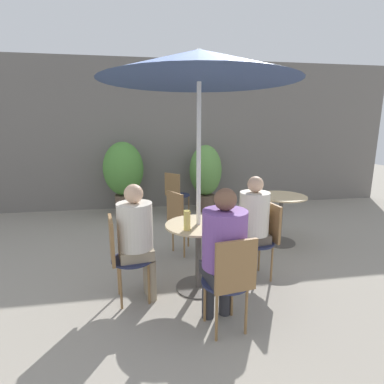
{
  "coord_description": "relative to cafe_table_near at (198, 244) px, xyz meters",
  "views": [
    {
      "loc": [
        -0.43,
        -2.74,
        1.7
      ],
      "look_at": [
        0.11,
        0.53,
        0.97
      ],
      "focal_mm": 28.0,
      "sensor_mm": 36.0,
      "label": 1
    }
  ],
  "objects": [
    {
      "name": "seated_person_2",
      "position": [
        0.62,
        0.1,
        0.21
      ],
      "size": [
        0.35,
        0.33,
        1.18
      ],
      "rotation": [
        0.0,
        0.0,
        -1.42
      ],
      "color": "brown",
      "rests_on": "ground_plane"
    },
    {
      "name": "seated_person_1",
      "position": [
        0.1,
        -0.62,
        0.22
      ],
      "size": [
        0.37,
        0.4,
        1.22
      ],
      "rotation": [
        0.0,
        0.0,
        3.3
      ],
      "color": "#2D2D33",
      "rests_on": "ground_plane"
    },
    {
      "name": "bistro_chair_2",
      "position": [
        0.77,
        0.12,
        0.02
      ],
      "size": [
        0.43,
        0.41,
        0.87
      ],
      "rotation": [
        0.0,
        0.0,
        -1.42
      ],
      "color": "#232847",
      "rests_on": "ground_plane"
    },
    {
      "name": "beer_glass_1",
      "position": [
        0.19,
        0.1,
        0.3
      ],
      "size": [
        0.06,
        0.06,
        0.15
      ],
      "color": "beige",
      "rests_on": "cafe_table_near"
    },
    {
      "name": "bistro_chair_4",
      "position": [
        0.04,
        2.5,
        0.02
      ],
      "size": [
        0.47,
        0.46,
        0.87
      ],
      "rotation": [
        0.0,
        0.0,
        2.33
      ],
      "color": "#232847",
      "rests_on": "ground_plane"
    },
    {
      "name": "ground_plane",
      "position": [
        -0.11,
        -0.13,
        -0.49
      ],
      "size": [
        20.0,
        20.0,
        0.0
      ],
      "primitive_type": "plane",
      "color": "gray"
    },
    {
      "name": "potted_plant_0",
      "position": [
        -0.91,
        2.91,
        0.35
      ],
      "size": [
        0.76,
        0.76,
        1.41
      ],
      "color": "brown",
      "rests_on": "ground_plane"
    },
    {
      "name": "cafe_table_far",
      "position": [
        1.42,
        1.06,
        0.01
      ],
      "size": [
        0.71,
        0.71,
        0.72
      ],
      "color": "#514C47",
      "rests_on": "ground_plane"
    },
    {
      "name": "potted_plant_1",
      "position": [
        0.7,
        2.97,
        0.27
      ],
      "size": [
        0.65,
        0.65,
        1.33
      ],
      "color": "brown",
      "rests_on": "ground_plane"
    },
    {
      "name": "bistro_chair_1",
      "position": [
        0.12,
        -0.77,
        0.02
      ],
      "size": [
        0.41,
        0.43,
        0.87
      ],
      "rotation": [
        0.0,
        0.0,
        -2.99
      ],
      "color": "#232847",
      "rests_on": "ground_plane"
    },
    {
      "name": "bistro_chair_0",
      "position": [
        -0.77,
        -0.12,
        0.02
      ],
      "size": [
        0.43,
        0.41,
        0.87
      ],
      "rotation": [
        0.0,
        0.0,
        -4.56
      ],
      "color": "#232847",
      "rests_on": "ground_plane"
    },
    {
      "name": "bistro_chair_3",
      "position": [
        -0.07,
        0.91,
        0.02
      ],
      "size": [
        0.46,
        0.45,
        0.87
      ],
      "rotation": [
        0.0,
        0.0,
        2.06
      ],
      "color": "#232847",
      "rests_on": "ground_plane"
    },
    {
      "name": "beer_glass_0",
      "position": [
        -0.14,
        -0.16,
        0.32
      ],
      "size": [
        0.07,
        0.07,
        0.2
      ],
      "color": "#DBC65B",
      "rests_on": "cafe_table_near"
    },
    {
      "name": "cafe_table_near",
      "position": [
        0.0,
        0.0,
        0.0
      ],
      "size": [
        0.68,
        0.68,
        0.72
      ],
      "color": "#514C47",
      "rests_on": "ground_plane"
    },
    {
      "name": "seated_person_0",
      "position": [
        -0.62,
        -0.1,
        0.2
      ],
      "size": [
        0.37,
        0.34,
        1.17
      ],
      "rotation": [
        0.0,
        0.0,
        1.73
      ],
      "color": "gray",
      "rests_on": "ground_plane"
    },
    {
      "name": "umbrella",
      "position": [
        0.0,
        -0.0,
        1.74
      ],
      "size": [
        1.86,
        1.86,
        2.38
      ],
      "color": "silver",
      "rests_on": "ground_plane"
    },
    {
      "name": "storefront_wall",
      "position": [
        -0.11,
        3.42,
        1.01
      ],
      "size": [
        10.0,
        0.06,
        3.0
      ],
      "color": "slate",
      "rests_on": "ground_plane"
    }
  ]
}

